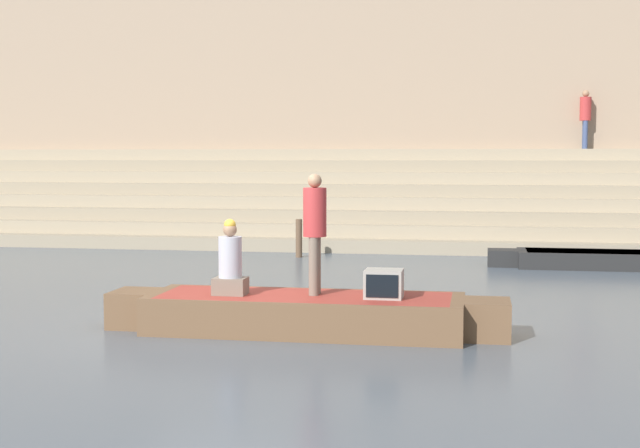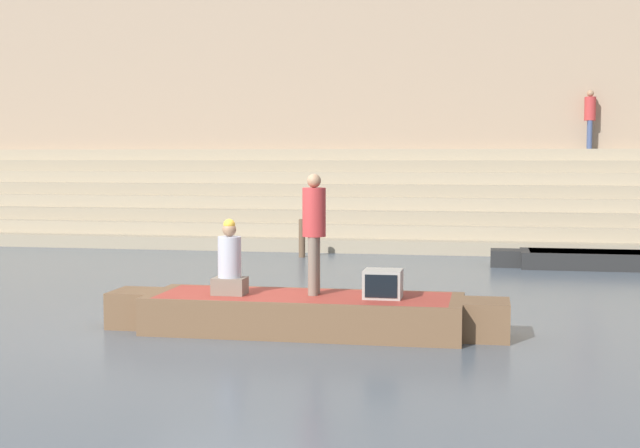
% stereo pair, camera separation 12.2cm
% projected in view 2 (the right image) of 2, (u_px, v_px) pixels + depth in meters
% --- Properties ---
extents(ground_plane, '(120.00, 120.00, 0.00)m').
position_uv_depth(ground_plane, '(230.00, 329.00, 12.58)').
color(ground_plane, '#4C5660').
extents(ghat_steps, '(36.00, 4.59, 2.64)m').
position_uv_depth(ghat_steps, '(359.00, 209.00, 25.15)').
color(ghat_steps, gray).
rests_on(ghat_steps, ground).
extents(back_wall, '(34.20, 1.28, 9.16)m').
position_uv_depth(back_wall, '(370.00, 86.00, 27.06)').
color(back_wall, tan).
rests_on(back_wall, ground).
extents(rowboat_main, '(5.58, 1.52, 0.52)m').
position_uv_depth(rowboat_main, '(304.00, 313.00, 12.34)').
color(rowboat_main, brown).
rests_on(rowboat_main, ground).
extents(person_standing, '(0.32, 0.32, 1.68)m').
position_uv_depth(person_standing, '(314.00, 225.00, 12.32)').
color(person_standing, '#756656').
rests_on(person_standing, rowboat_main).
extents(person_rowing, '(0.45, 0.36, 1.06)m').
position_uv_depth(person_rowing, '(230.00, 264.00, 12.36)').
color(person_rowing, '#756656').
rests_on(person_rowing, rowboat_main).
extents(tv_set, '(0.51, 0.47, 0.39)m').
position_uv_depth(tv_set, '(383.00, 284.00, 12.07)').
color(tv_set, '#9E998E').
rests_on(tv_set, rowboat_main).
extents(moored_boat_shore, '(5.95, 1.20, 0.37)m').
position_uv_depth(moored_boat_shore, '(630.00, 260.00, 19.25)').
color(moored_boat_shore, black).
rests_on(moored_boat_shore, ground).
extents(mooring_post, '(0.16, 0.16, 0.92)m').
position_uv_depth(mooring_post, '(302.00, 238.00, 21.45)').
color(mooring_post, brown).
rests_on(mooring_post, ground).
extents(person_on_steps, '(0.32, 0.32, 1.65)m').
position_uv_depth(person_on_steps, '(590.00, 115.00, 25.09)').
color(person_on_steps, '#3D4C75').
rests_on(person_on_steps, ghat_steps).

